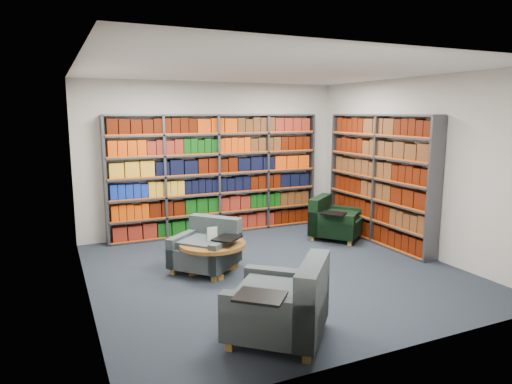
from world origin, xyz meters
name	(u,v)px	position (x,y,z in m)	size (l,w,h in m)	color
room_shell	(274,174)	(0.00, 0.00, 1.40)	(5.02, 5.02, 2.82)	black
bookshelf_back	(217,175)	(0.00, 2.34, 1.10)	(4.00, 0.28, 2.20)	#47494F
bookshelf_right	(379,180)	(2.34, 0.60, 1.10)	(0.28, 2.50, 2.20)	#47494F
chair_teal_left	(208,249)	(-0.83, 0.45, 0.29)	(1.13, 1.13, 0.73)	#042139
chair_green_right	(333,222)	(1.75, 1.10, 0.30)	(1.15, 1.15, 0.74)	black
chair_teal_front	(286,307)	(-0.80, -1.86, 0.33)	(1.28, 1.28, 0.83)	#042139
coffee_table	(212,249)	(-0.83, 0.27, 0.35)	(0.94, 0.94, 0.66)	brown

